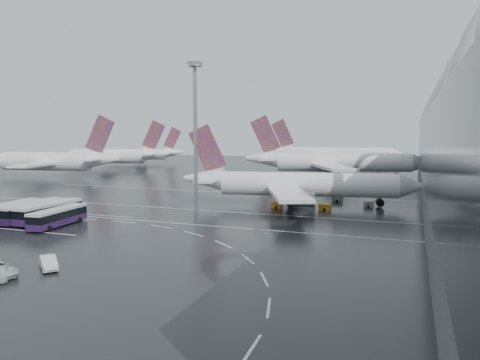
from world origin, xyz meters
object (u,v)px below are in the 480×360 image
(jet_remote_mid, at_px, (116,156))
(gse_cart_belly_d, at_px, (369,204))
(airliner_gate_b, at_px, (334,163))
(bus_row_near_d, at_px, (58,216))
(van_curve_c, at_px, (48,262))
(floodlight_mast, at_px, (195,120))
(van_curve_b, at_px, (1,273))
(jet_remote_west, at_px, (54,162))
(gse_cart_belly_b, at_px, (337,199))
(gse_cart_belly_e, at_px, (291,197))
(bus_row_near_a, at_px, (11,210))
(bus_row_near_c, at_px, (49,211))
(gse_cart_belly_a, at_px, (325,207))
(bus_row_near_b, at_px, (32,211))
(jet_remote_far, at_px, (143,154))
(airliner_gate_c, at_px, (332,155))
(airliner_main, at_px, (296,185))
(gse_cart_belly_c, at_px, (277,205))

(jet_remote_mid, xyz_separation_m, gse_cart_belly_d, (111.34, -68.23, -4.83))
(airliner_gate_b, distance_m, bus_row_near_d, 102.43)
(van_curve_c, distance_m, floodlight_mast, 42.02)
(jet_remote_mid, distance_m, van_curve_b, 153.97)
(jet_remote_west, bearing_deg, gse_cart_belly_b, 156.55)
(airliner_gate_b, bearing_deg, jet_remote_mid, 161.00)
(bus_row_near_d, xyz_separation_m, gse_cart_belly_e, (29.46, 45.06, -1.15))
(jet_remote_mid, distance_m, van_curve_c, 150.75)
(airliner_gate_b, distance_m, bus_row_near_a, 105.16)
(bus_row_near_c, relative_size, gse_cart_belly_e, 6.92)
(gse_cart_belly_b, relative_size, gse_cart_belly_d, 1.16)
(bus_row_near_c, bearing_deg, airliner_gate_b, -19.07)
(van_curve_b, xyz_separation_m, gse_cart_belly_a, (25.44, 56.94, -0.07))
(gse_cart_belly_e, bearing_deg, bus_row_near_c, -128.71)
(jet_remote_west, bearing_deg, bus_row_near_a, 115.65)
(bus_row_near_b, relative_size, gse_cart_belly_b, 5.81)
(jet_remote_west, xyz_separation_m, jet_remote_far, (-7.89, 69.88, -0.91))
(airliner_gate_c, relative_size, gse_cart_belly_a, 25.32)
(floodlight_mast, distance_m, gse_cart_belly_d, 41.23)
(van_curve_b, relative_size, gse_cart_belly_a, 1.76)
(airliner_main, relative_size, floodlight_mast, 1.80)
(bus_row_near_a, distance_m, van_curve_c, 36.22)
(jet_remote_west, relative_size, gse_cart_belly_e, 24.91)
(jet_remote_west, xyz_separation_m, gse_cart_belly_a, (100.24, -35.20, -4.95))
(van_curve_b, height_order, floodlight_mast, floodlight_mast)
(van_curve_c, bearing_deg, bus_row_near_b, 87.54)
(jet_remote_far, distance_m, gse_cart_belly_c, 144.27)
(bus_row_near_a, xyz_separation_m, gse_cart_belly_d, (60.14, 37.41, -1.18))
(jet_remote_far, distance_m, gse_cart_belly_e, 134.02)
(gse_cart_belly_b, xyz_separation_m, gse_cart_belly_d, (7.38, -5.10, -0.09))
(bus_row_near_b, distance_m, van_curve_c, 33.38)
(airliner_main, bearing_deg, airliner_gate_b, 80.71)
(airliner_gate_b, relative_size, gse_cart_belly_e, 30.92)
(gse_cart_belly_e, bearing_deg, airliner_gate_c, 93.85)
(airliner_main, bearing_deg, floodlight_mast, -139.64)
(jet_remote_west, distance_m, gse_cart_belly_d, 111.86)
(van_curve_c, height_order, floodlight_mast, floodlight_mast)
(airliner_main, bearing_deg, gse_cart_belly_b, 33.71)
(bus_row_near_d, xyz_separation_m, gse_cart_belly_b, (40.54, 44.31, -1.05))
(gse_cart_belly_d, bearing_deg, van_curve_b, -117.42)
(gse_cart_belly_d, bearing_deg, jet_remote_far, 139.99)
(gse_cart_belly_c, bearing_deg, floodlight_mast, -133.47)
(bus_row_near_b, bearing_deg, van_curve_b, -139.85)
(floodlight_mast, xyz_separation_m, gse_cart_belly_a, (22.47, 13.76, -17.61))
(bus_row_near_a, height_order, gse_cart_belly_d, bus_row_near_a)
(airliner_gate_c, xyz_separation_m, bus_row_near_a, (-34.64, -147.80, -3.72))
(airliner_gate_b, distance_m, bus_row_near_b, 102.97)
(airliner_main, xyz_separation_m, jet_remote_mid, (-96.01, 70.88, 0.94))
(jet_remote_far, height_order, gse_cart_belly_c, jet_remote_far)
(gse_cart_belly_c, distance_m, gse_cart_belly_d, 19.78)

